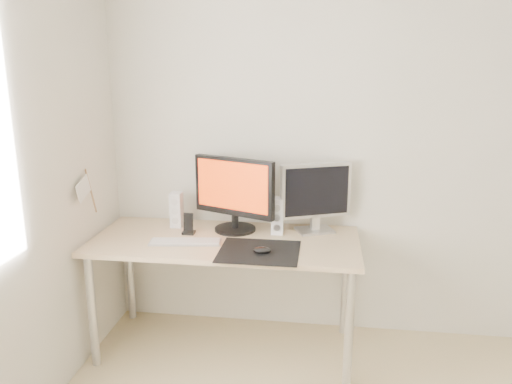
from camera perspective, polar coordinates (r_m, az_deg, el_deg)
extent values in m
plane|color=white|center=(3.21, 14.22, 5.01)|extent=(3.50, 0.00, 3.50)
cube|color=black|center=(2.81, 0.35, -6.80)|extent=(0.45, 0.40, 0.00)
ellipsoid|color=black|center=(2.78, 0.69, -6.67)|extent=(0.10, 0.06, 0.04)
cube|color=#D1B587|center=(3.02, -3.54, -5.64)|extent=(1.60, 0.70, 0.03)
cylinder|color=silver|center=(3.14, -18.21, -12.81)|extent=(0.05, 0.05, 0.70)
cylinder|color=silver|center=(2.86, 10.59, -15.13)|extent=(0.05, 0.05, 0.70)
cylinder|color=silver|center=(3.62, -14.22, -8.80)|extent=(0.05, 0.05, 0.70)
cylinder|color=silver|center=(3.38, 10.17, -10.30)|extent=(0.05, 0.05, 0.70)
cylinder|color=black|center=(3.17, -2.40, -4.24)|extent=(0.34, 0.34, 0.02)
cylinder|color=black|center=(3.15, -2.41, -3.06)|extent=(0.05, 0.05, 0.12)
cube|color=black|center=(3.08, -2.53, 0.61)|extent=(0.53, 0.25, 0.36)
cube|color=#FF4B0D|center=(3.06, -2.78, 0.70)|extent=(0.46, 0.19, 0.30)
cube|color=silver|center=(3.16, 6.72, -4.36)|extent=(0.26, 0.23, 0.01)
cube|color=silver|center=(3.15, 6.75, -3.37)|extent=(0.06, 0.06, 0.10)
cube|color=#BDBDBF|center=(3.09, 6.85, 0.17)|extent=(0.43, 0.21, 0.34)
cube|color=black|center=(3.07, 7.01, 0.07)|extent=(0.38, 0.16, 0.30)
cube|color=white|center=(3.24, -9.06, -2.00)|extent=(0.07, 0.08, 0.23)
cylinder|color=#B8B9BB|center=(3.22, -9.23, -3.26)|extent=(0.04, 0.01, 0.04)
cylinder|color=silver|center=(3.21, -9.27, -2.21)|extent=(0.04, 0.01, 0.04)
cylinder|color=silver|center=(3.19, -9.32, -1.14)|extent=(0.04, 0.01, 0.04)
cube|color=white|center=(3.08, 2.47, -2.74)|extent=(0.07, 0.08, 0.23)
cylinder|color=#AEAEB0|center=(3.05, 2.39, -4.08)|extent=(0.04, 0.01, 0.04)
cylinder|color=#BAB9BC|center=(3.04, 2.40, -2.97)|extent=(0.04, 0.01, 0.04)
cylinder|color=#B2B1B4|center=(3.02, 2.41, -1.85)|extent=(0.04, 0.01, 0.04)
cube|color=#B0AFB2|center=(2.97, -8.07, -5.69)|extent=(0.43, 0.17, 0.01)
cube|color=silver|center=(2.97, -8.07, -5.55)|extent=(0.41, 0.16, 0.01)
cube|color=black|center=(3.13, -7.69, -4.61)|extent=(0.07, 0.06, 0.02)
cube|color=black|center=(3.11, -7.73, -3.45)|extent=(0.06, 0.03, 0.12)
cylinder|color=#A57F54|center=(3.11, -18.34, 0.10)|extent=(0.01, 0.10, 0.29)
cube|color=white|center=(3.02, -19.10, 0.42)|extent=(0.00, 0.19, 0.15)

